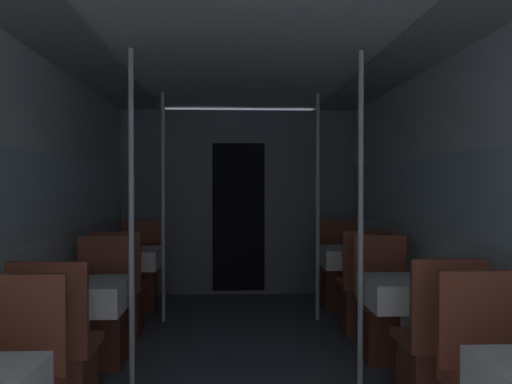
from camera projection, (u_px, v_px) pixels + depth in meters
The scene contains 20 objects.
wall_left at pixel (29, 216), 3.82m from camera, with size 0.05×8.61×2.26m.
wall_right at pixel (456, 215), 3.96m from camera, with size 0.05×8.61×2.26m.
ceiling_panel at pixel (247, 46), 3.87m from camera, with size 2.92×8.61×0.07m.
bulkhead_far at pixel (238, 203), 7.02m from camera, with size 2.86×0.09×2.26m.
dining_table_left_1 at pixel (82, 300), 3.76m from camera, with size 0.57×0.57×0.72m.
chair_left_near_1 at pixel (57, 373), 3.22m from camera, with size 0.43×0.43×0.95m.
chair_left_far_1 at pixel (101, 325), 4.31m from camera, with size 0.43×0.43×0.95m.
support_pole_left_1 at pixel (131, 219), 3.77m from camera, with size 0.04×0.04×2.26m.
dining_table_left_2 at pixel (130, 261), 5.60m from camera, with size 0.57×0.57×0.72m.
chair_left_near_2 at pixel (120, 303), 5.06m from camera, with size 0.43×0.43×0.95m.
chair_left_far_2 at pixel (139, 282), 6.16m from camera, with size 0.43×0.43×0.95m.
support_pole_left_2 at pixel (163, 207), 5.61m from camera, with size 0.04×0.04×2.26m.
dining_table_right_1 at pixel (408, 297), 3.87m from camera, with size 0.57×0.57×0.72m.
chair_right_near_1 at pixel (437, 367), 3.32m from camera, with size 0.43×0.43×0.95m.
chair_right_far_1 at pixel (385, 321), 4.42m from camera, with size 0.43×0.43×0.95m.
support_pole_right_1 at pixel (361, 219), 3.84m from camera, with size 0.04×0.04×2.26m.
dining_table_right_2 at pixel (350, 260), 5.71m from camera, with size 0.57×0.57×0.72m.
chair_right_near_2 at pixel (363, 301), 5.17m from camera, with size 0.43×0.43×0.95m.
chair_right_far_2 at pixel (339, 280), 6.26m from camera, with size 0.43×0.43×0.95m.
support_pole_right_2 at pixel (318, 207), 5.69m from camera, with size 0.04×0.04×2.26m.
Camera 1 is at (-0.13, -0.98, 1.38)m, focal length 40.00 mm.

